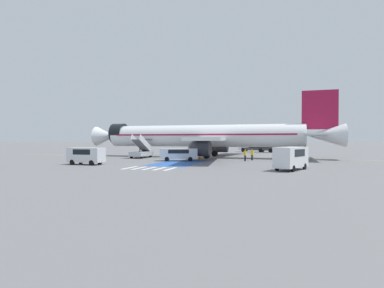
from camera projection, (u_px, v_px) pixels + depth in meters
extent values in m
plane|color=slate|center=(205.00, 157.00, 52.57)|extent=(600.00, 600.00, 0.00)
cube|color=gold|center=(202.00, 157.00, 52.26)|extent=(78.13, 1.67, 0.01)
cube|color=#2856A8|center=(177.00, 163.00, 39.33)|extent=(5.53, 10.26, 0.01)
cube|color=silver|center=(130.00, 168.00, 33.13)|extent=(0.44, 3.60, 0.01)
cube|color=silver|center=(140.00, 168.00, 32.79)|extent=(0.44, 3.60, 0.01)
cube|color=silver|center=(150.00, 168.00, 32.46)|extent=(0.44, 3.60, 0.01)
cube|color=silver|center=(160.00, 169.00, 32.13)|extent=(0.44, 3.60, 0.01)
cube|color=silver|center=(170.00, 169.00, 31.80)|extent=(0.44, 3.60, 0.01)
cylinder|color=silver|center=(202.00, 136.00, 52.20)|extent=(34.21, 4.43, 3.79)
cone|color=silver|center=(106.00, 136.00, 57.83)|extent=(4.24, 3.79, 3.71)
cone|color=silver|center=(326.00, 135.00, 46.36)|extent=(5.75, 3.74, 3.64)
cylinder|color=black|center=(119.00, 134.00, 56.98)|extent=(2.34, 3.87, 3.83)
cube|color=maroon|center=(202.00, 135.00, 52.20)|extent=(31.48, 4.45, 0.24)
cube|color=silver|center=(208.00, 139.00, 42.85)|extent=(6.53, 17.18, 0.44)
cylinder|color=#38383D|center=(200.00, 148.00, 44.78)|extent=(3.05, 2.37, 2.32)
cube|color=silver|center=(229.00, 139.00, 59.59)|extent=(7.13, 17.26, 0.44)
cylinder|color=#38383D|center=(220.00, 146.00, 58.65)|extent=(3.05, 2.37, 2.32)
cube|color=maroon|center=(320.00, 110.00, 46.55)|extent=(5.31, 0.46, 6.10)
cube|color=silver|center=(318.00, 134.00, 43.33)|extent=(3.52, 6.12, 0.24)
cube|color=silver|center=(313.00, 135.00, 50.21)|extent=(3.52, 6.12, 0.24)
cylinder|color=#38383D|center=(140.00, 146.00, 55.74)|extent=(0.20, 0.20, 2.96)
cylinder|color=black|center=(140.00, 154.00, 55.76)|extent=(0.85, 0.30, 0.84)
cylinder|color=#38383D|center=(207.00, 147.00, 48.89)|extent=(0.24, 0.24, 2.64)
cylinder|color=black|center=(207.00, 155.00, 48.91)|extent=(1.11, 0.62, 1.10)
cylinder|color=#38383D|center=(215.00, 146.00, 54.61)|extent=(0.24, 0.24, 2.64)
cylinder|color=black|center=(215.00, 154.00, 54.63)|extent=(1.11, 0.62, 1.10)
cube|color=#ADB2BA|center=(141.00, 154.00, 50.71)|extent=(2.29, 4.84, 0.70)
cylinder|color=black|center=(141.00, 155.00, 52.60)|extent=(0.23, 0.70, 0.70)
cylinder|color=black|center=(151.00, 155.00, 52.05)|extent=(0.23, 0.70, 0.70)
cylinder|color=black|center=(132.00, 156.00, 49.39)|extent=(0.23, 0.70, 0.70)
cylinder|color=black|center=(142.00, 156.00, 48.84)|extent=(0.23, 0.70, 0.70)
cube|color=#4C4C51|center=(141.00, 146.00, 50.69)|extent=(1.51, 4.18, 2.19)
cube|color=#4C4C51|center=(147.00, 140.00, 52.85)|extent=(1.67, 1.13, 0.12)
cube|color=silver|center=(137.00, 143.00, 50.91)|extent=(0.14, 4.51, 2.90)
cube|color=silver|center=(145.00, 143.00, 50.46)|extent=(0.14, 4.51, 2.90)
cube|color=#38383D|center=(260.00, 149.00, 73.38)|extent=(8.81, 3.77, 0.60)
cube|color=silver|center=(243.00, 147.00, 75.12)|extent=(2.23, 2.64, 1.60)
cube|color=black|center=(239.00, 145.00, 75.51)|extent=(0.34, 1.98, 0.70)
cylinder|color=#B7BCC4|center=(261.00, 143.00, 73.20)|extent=(6.16, 3.18, 2.31)
cylinder|color=gold|center=(261.00, 143.00, 73.20)|extent=(0.70, 2.38, 2.36)
cylinder|color=black|center=(243.00, 150.00, 73.89)|extent=(0.99, 0.42, 0.96)
cylinder|color=black|center=(246.00, 150.00, 76.05)|extent=(0.99, 0.42, 0.96)
cylinder|color=black|center=(261.00, 150.00, 72.11)|extent=(0.99, 0.42, 0.96)
cylinder|color=black|center=(263.00, 150.00, 74.27)|extent=(0.99, 0.42, 0.96)
cylinder|color=black|center=(271.00, 151.00, 71.12)|extent=(0.99, 0.42, 0.96)
cylinder|color=black|center=(272.00, 150.00, 73.28)|extent=(0.99, 0.42, 0.96)
cube|color=silver|center=(86.00, 155.00, 37.21)|extent=(4.59, 1.90, 1.78)
cube|color=black|center=(86.00, 152.00, 37.21)|extent=(2.55, 1.87, 0.64)
cylinder|color=black|center=(72.00, 162.00, 36.88)|extent=(0.65, 0.22, 0.64)
cylinder|color=black|center=(81.00, 161.00, 38.43)|extent=(0.65, 0.22, 0.64)
cylinder|color=black|center=(92.00, 163.00, 36.03)|extent=(0.65, 0.22, 0.64)
cylinder|color=black|center=(100.00, 162.00, 37.57)|extent=(0.65, 0.22, 0.64)
cube|color=silver|center=(291.00, 157.00, 30.59)|extent=(3.68, 5.29, 2.04)
cube|color=black|center=(291.00, 153.00, 30.58)|extent=(2.78, 3.25, 0.73)
cylinder|color=black|center=(293.00, 169.00, 28.89)|extent=(0.44, 0.67, 0.64)
cylinder|color=black|center=(277.00, 168.00, 29.95)|extent=(0.44, 0.67, 0.64)
cylinder|color=black|center=(305.00, 166.00, 31.26)|extent=(0.44, 0.67, 0.64)
cylinder|color=black|center=(289.00, 165.00, 32.32)|extent=(0.44, 0.67, 0.64)
cube|color=silver|center=(179.00, 154.00, 43.75)|extent=(5.75, 3.39, 1.49)
cube|color=black|center=(179.00, 151.00, 43.75)|extent=(3.42, 2.73, 0.54)
cylinder|color=black|center=(167.00, 159.00, 42.86)|extent=(0.67, 0.37, 0.64)
cylinder|color=black|center=(168.00, 158.00, 44.65)|extent=(0.67, 0.37, 0.64)
cylinder|color=black|center=(190.00, 159.00, 42.87)|extent=(0.67, 0.37, 0.64)
cylinder|color=black|center=(190.00, 158.00, 44.67)|extent=(0.67, 0.37, 0.64)
cylinder|color=#2D2D33|center=(253.00, 158.00, 44.85)|extent=(0.14, 0.14, 0.81)
cylinder|color=#2D2D33|center=(252.00, 158.00, 44.96)|extent=(0.14, 0.14, 0.81)
cube|color=yellow|center=(252.00, 153.00, 44.90)|extent=(0.47, 0.36, 0.64)
cube|color=silver|center=(252.00, 153.00, 44.90)|extent=(0.49, 0.38, 0.06)
sphere|color=#9E704C|center=(252.00, 150.00, 44.89)|extent=(0.22, 0.22, 0.22)
cylinder|color=#191E38|center=(246.00, 158.00, 43.33)|extent=(0.14, 0.14, 0.81)
cylinder|color=#191E38|center=(245.00, 158.00, 43.47)|extent=(0.14, 0.14, 0.81)
cube|color=yellow|center=(245.00, 153.00, 43.39)|extent=(0.46, 0.44, 0.64)
cube|color=silver|center=(245.00, 153.00, 43.39)|extent=(0.47, 0.46, 0.06)
sphere|color=#9E704C|center=(245.00, 150.00, 43.38)|extent=(0.22, 0.22, 0.22)
cylinder|color=black|center=(165.00, 156.00, 48.82)|extent=(0.14, 0.14, 0.77)
cylinder|color=black|center=(166.00, 156.00, 48.90)|extent=(0.14, 0.14, 0.77)
cube|color=yellow|center=(165.00, 152.00, 48.85)|extent=(0.45, 0.45, 0.61)
cube|color=silver|center=(165.00, 152.00, 48.85)|extent=(0.47, 0.47, 0.06)
sphere|color=brown|center=(165.00, 150.00, 48.84)|extent=(0.21, 0.21, 0.21)
cone|color=orange|center=(199.00, 157.00, 46.94)|extent=(0.61, 0.61, 0.68)
cylinder|color=white|center=(199.00, 157.00, 46.94)|extent=(0.34, 0.34, 0.08)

